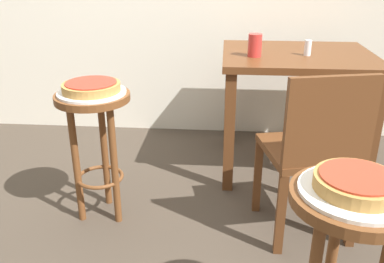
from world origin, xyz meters
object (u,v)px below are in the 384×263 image
Objects in this scene: pizza_foreground at (357,183)px; wooden_chair at (314,150)px; stool_middle at (95,129)px; stool_foreground at (346,247)px; cup_near_edge at (255,45)px; dining_table at (296,73)px; pizza_middle at (91,87)px; serving_plate_middle at (92,92)px; condiment_shaker at (308,48)px; serving_plate_foreground at (356,192)px.

pizza_foreground is 0.78m from wooden_chair.
stool_middle is 0.80× the size of wooden_chair.
stool_foreground is 1.31m from stool_middle.
pizza_foreground is 1.39m from cup_near_edge.
dining_table is at bearing 87.73° from stool_foreground.
stool_middle is (-1.01, 0.83, -0.22)m from pizza_foreground.
pizza_foreground is 1.31m from pizza_middle.
dining_table is 6.95× the size of cup_near_edge.
pizza_foreground is at bearing -39.48° from pizza_middle.
pizza_foreground reaches higher than stool_middle.
stool_foreground is at bearing -39.48° from serving_plate_middle.
cup_near_edge is at bearing 112.25° from wooden_chair.
serving_plate_middle is at bearing 0.00° from pizza_middle.
pizza_foreground is 1.42m from condiment_shaker.
stool_middle is (-1.01, 0.83, 0.00)m from stool_foreground.
cup_near_edge reaches higher than condiment_shaker.
pizza_middle is 1.09m from wooden_chair.
pizza_foreground is (0.00, 0.00, 0.22)m from stool_foreground.
serving_plate_middle is 0.97m from cup_near_edge.
pizza_foreground is 0.28× the size of wooden_chair.
serving_plate_middle reaches higher than stool_foreground.
condiment_shaker is (0.10, 1.42, 0.30)m from stool_foreground.
cup_near_edge is 0.31m from condiment_shaker.
condiment_shaker is (0.10, 1.42, 0.08)m from pizza_foreground.
stool_middle is (-1.01, 0.83, -0.19)m from serving_plate_foreground.
stool_foreground is 1.49m from dining_table.
condiment_shaker is 0.10× the size of wooden_chair.
condiment_shaker is (0.04, -0.06, 0.17)m from dining_table.
dining_table reaches higher than pizza_foreground.
stool_foreground is 7.66× the size of condiment_shaker.
stool_foreground is 2.07× the size of serving_plate_middle.
serving_plate_middle is 1.08m from wooden_chair.
stool_middle is at bearing 140.52° from stool_foreground.
pizza_foreground is 1.31m from serving_plate_middle.
dining_table is at bearing 23.24° from cup_near_edge.
stool_middle is at bearing -152.08° from condiment_shaker.
pizza_middle is at bearing 0.00° from serving_plate_middle.
cup_near_edge is (-0.21, 1.37, 0.10)m from pizza_foreground.
serving_plate_foreground is 0.47× the size of stool_middle.
pizza_foreground reaches higher than serving_plate_foreground.
pizza_foreground is 1.49m from dining_table.
pizza_middle is 0.33× the size of wooden_chair.
pizza_middle is at bearing 90.00° from stool_middle.
serving_plate_foreground is at bearing -92.27° from dining_table.
condiment_shaker is at bearing 27.92° from serving_plate_middle.
stool_middle is 7.66× the size of condiment_shaker.
serving_plate_middle is 0.03m from pizza_middle.
pizza_foreground is 0.86× the size of pizza_middle.
dining_table reaches higher than stool_middle.
serving_plate_middle is at bearing 175.05° from wooden_chair.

